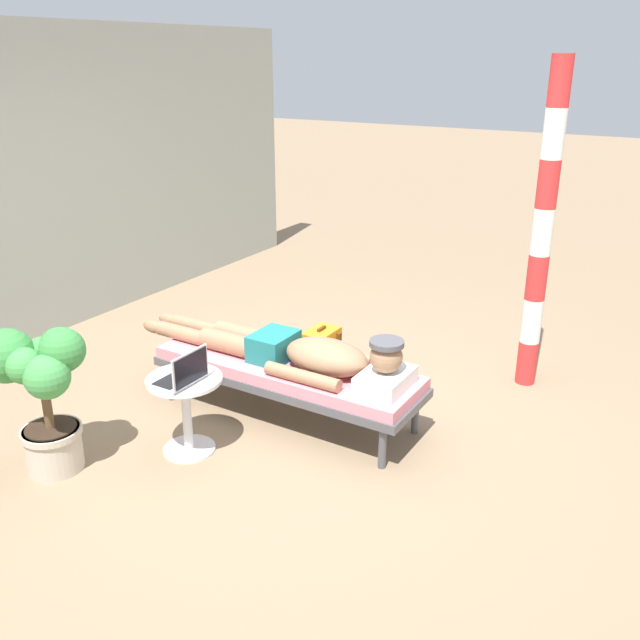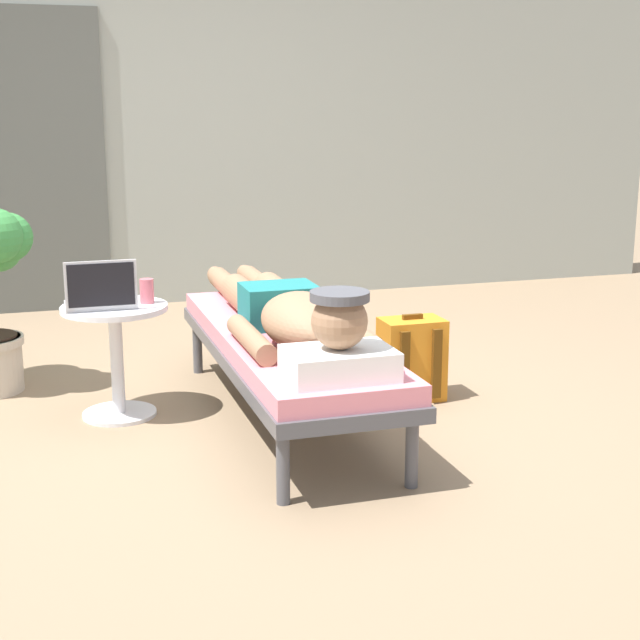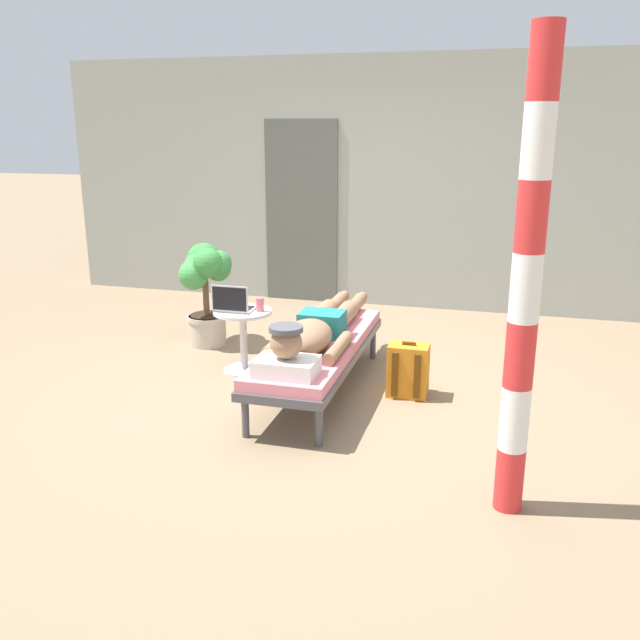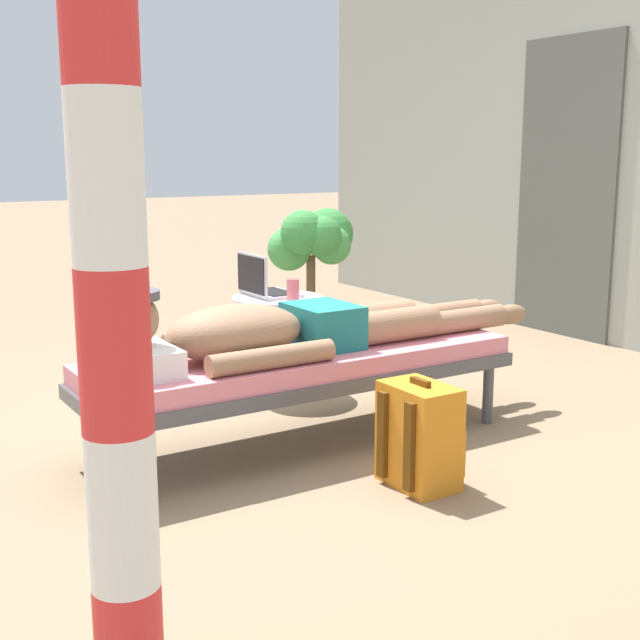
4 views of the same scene
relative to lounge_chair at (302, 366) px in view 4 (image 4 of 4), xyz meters
The scene contains 10 objects.
ground_plane 0.37m from the lounge_chair, 163.91° to the left, with size 40.00×40.00×0.00m, color #8C7256.
house_door_panel 2.95m from the lounge_chair, 109.49° to the left, with size 0.84×0.03×2.04m, color #545651.
lounge_chair is the anchor object (origin of this frame).
person_reclining 0.20m from the lounge_chair, 90.00° to the right, with size 0.53×2.17×0.33m.
side_table 0.78m from the lounge_chair, 158.23° to the left, with size 0.48×0.48×0.52m.
laptop 0.85m from the lounge_chair, 163.14° to the left, with size 0.31×0.24×0.23m.
drink_glass 0.68m from the lounge_chair, 152.81° to the left, with size 0.06×0.06×0.11m, color #D86672.
backpack 0.70m from the lounge_chair, 10.49° to the left, with size 0.30×0.26×0.42m.
potted_plant 1.60m from the lounge_chair, 146.16° to the left, with size 0.51×0.60×0.93m.
porch_post 2.11m from the lounge_chair, 42.56° to the right, with size 0.15×0.15×2.43m.
Camera 4 is at (3.16, -1.87, 1.26)m, focal length 46.99 mm.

